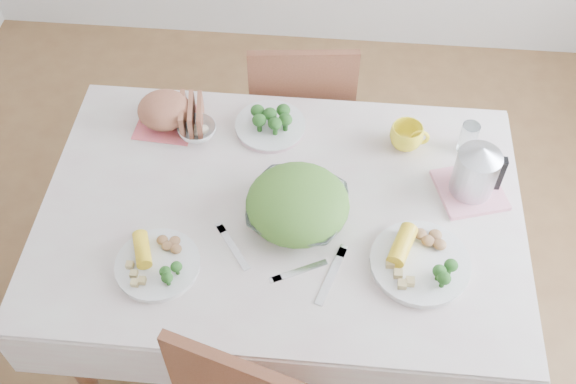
# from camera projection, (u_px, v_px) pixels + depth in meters

# --- Properties ---
(floor) EXTENTS (3.60, 3.60, 0.00)m
(floor) POSITION_uv_depth(u_px,v_px,m) (283.00, 323.00, 2.70)
(floor) COLOR brown
(floor) RESTS_ON ground
(dining_table) EXTENTS (1.40, 0.90, 0.75)m
(dining_table) POSITION_uv_depth(u_px,v_px,m) (282.00, 274.00, 2.40)
(dining_table) COLOR brown
(dining_table) RESTS_ON floor
(tablecloth) EXTENTS (1.50, 1.00, 0.01)m
(tablecloth) POSITION_uv_depth(u_px,v_px,m) (281.00, 209.00, 2.10)
(tablecloth) COLOR beige
(tablecloth) RESTS_ON dining_table
(chair_far) EXTENTS (0.46, 0.46, 0.92)m
(chair_far) POSITION_uv_depth(u_px,v_px,m) (300.00, 108.00, 2.80)
(chair_far) COLOR brown
(chair_far) RESTS_ON floor
(salad_bowl) EXTENTS (0.35, 0.35, 0.07)m
(salad_bowl) POSITION_uv_depth(u_px,v_px,m) (297.00, 210.00, 2.05)
(salad_bowl) COLOR white
(salad_bowl) RESTS_ON tablecloth
(dinner_plate_left) EXTENTS (0.25, 0.25, 0.02)m
(dinner_plate_left) POSITION_uv_depth(u_px,v_px,m) (158.00, 265.00, 1.96)
(dinner_plate_left) COLOR white
(dinner_plate_left) RESTS_ON tablecloth
(dinner_plate_right) EXTENTS (0.41, 0.41, 0.02)m
(dinner_plate_right) POSITION_uv_depth(u_px,v_px,m) (420.00, 264.00, 1.96)
(dinner_plate_right) COLOR white
(dinner_plate_right) RESTS_ON tablecloth
(broccoli_plate) EXTENTS (0.27, 0.27, 0.02)m
(broccoli_plate) POSITION_uv_depth(u_px,v_px,m) (270.00, 126.00, 2.31)
(broccoli_plate) COLOR beige
(broccoli_plate) RESTS_ON tablecloth
(napkin) EXTENTS (0.21, 0.21, 0.00)m
(napkin) POSITION_uv_depth(u_px,v_px,m) (167.00, 122.00, 2.33)
(napkin) COLOR #E05A60
(napkin) RESTS_ON tablecloth
(bread_loaf) EXTENTS (0.21, 0.20, 0.11)m
(bread_loaf) POSITION_uv_depth(u_px,v_px,m) (165.00, 110.00, 2.29)
(bread_loaf) COLOR brown
(bread_loaf) RESTS_ON napkin
(fruit_bowl) EXTENTS (0.17, 0.17, 0.04)m
(fruit_bowl) POSITION_uv_depth(u_px,v_px,m) (197.00, 130.00, 2.28)
(fruit_bowl) COLOR white
(fruit_bowl) RESTS_ON tablecloth
(yellow_mug) EXTENTS (0.11, 0.11, 0.09)m
(yellow_mug) POSITION_uv_depth(u_px,v_px,m) (406.00, 137.00, 2.23)
(yellow_mug) COLOR yellow
(yellow_mug) RESTS_ON tablecloth
(glass_tumbler) EXTENTS (0.07, 0.07, 0.11)m
(glass_tumbler) POSITION_uv_depth(u_px,v_px,m) (469.00, 136.00, 2.20)
(glass_tumbler) COLOR white
(glass_tumbler) RESTS_ON tablecloth
(pink_tray) EXTENTS (0.25, 0.25, 0.02)m
(pink_tray) POSITION_uv_depth(u_px,v_px,m) (470.00, 190.00, 2.13)
(pink_tray) COLOR pink
(pink_tray) RESTS_ON tablecloth
(electric_kettle) EXTENTS (0.15, 0.15, 0.19)m
(electric_kettle) POSITION_uv_depth(u_px,v_px,m) (477.00, 167.00, 2.05)
(electric_kettle) COLOR #B2B5BA
(electric_kettle) RESTS_ON pink_tray
(fork_left) EXTENTS (0.12, 0.16, 0.00)m
(fork_left) POSITION_uv_depth(u_px,v_px,m) (233.00, 247.00, 2.01)
(fork_left) COLOR silver
(fork_left) RESTS_ON tablecloth
(fork_right) EXTENTS (0.09, 0.20, 0.00)m
(fork_right) POSITION_uv_depth(u_px,v_px,m) (331.00, 276.00, 1.94)
(fork_right) COLOR silver
(fork_right) RESTS_ON tablecloth
(knife) EXTENTS (0.16, 0.09, 0.00)m
(knife) POSITION_uv_depth(u_px,v_px,m) (300.00, 271.00, 1.95)
(knife) COLOR silver
(knife) RESTS_ON tablecloth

